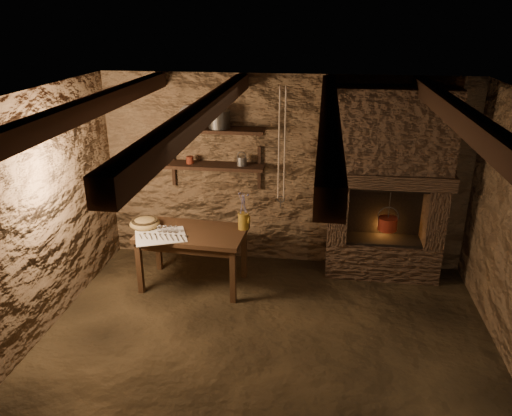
# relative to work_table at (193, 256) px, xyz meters

# --- Properties ---
(floor) EXTENTS (4.50, 4.50, 0.00)m
(floor) POSITION_rel_work_table_xyz_m (0.98, -1.19, -0.38)
(floor) COLOR black
(floor) RESTS_ON ground
(back_wall) EXTENTS (4.50, 0.04, 2.40)m
(back_wall) POSITION_rel_work_table_xyz_m (0.98, 0.81, 0.82)
(back_wall) COLOR #503925
(back_wall) RESTS_ON floor
(front_wall) EXTENTS (4.50, 0.04, 2.40)m
(front_wall) POSITION_rel_work_table_xyz_m (0.98, -3.19, 0.82)
(front_wall) COLOR #503925
(front_wall) RESTS_ON floor
(left_wall) EXTENTS (0.04, 4.00, 2.40)m
(left_wall) POSITION_rel_work_table_xyz_m (-1.27, -1.19, 0.82)
(left_wall) COLOR #503925
(left_wall) RESTS_ON floor
(ceiling) EXTENTS (4.50, 4.00, 0.04)m
(ceiling) POSITION_rel_work_table_xyz_m (0.98, -1.19, 2.02)
(ceiling) COLOR black
(ceiling) RESTS_ON back_wall
(beam_far_left) EXTENTS (0.14, 3.95, 0.16)m
(beam_far_left) POSITION_rel_work_table_xyz_m (-0.52, -1.19, 1.93)
(beam_far_left) COLOR black
(beam_far_left) RESTS_ON ceiling
(beam_mid_left) EXTENTS (0.14, 3.95, 0.16)m
(beam_mid_left) POSITION_rel_work_table_xyz_m (0.48, -1.19, 1.93)
(beam_mid_left) COLOR black
(beam_mid_left) RESTS_ON ceiling
(beam_mid_right) EXTENTS (0.14, 3.95, 0.16)m
(beam_mid_right) POSITION_rel_work_table_xyz_m (1.48, -1.19, 1.93)
(beam_mid_right) COLOR black
(beam_mid_right) RESTS_ON ceiling
(beam_far_right) EXTENTS (0.14, 3.95, 0.16)m
(beam_far_right) POSITION_rel_work_table_xyz_m (2.48, -1.19, 1.93)
(beam_far_right) COLOR black
(beam_far_right) RESTS_ON ceiling
(shelf_lower) EXTENTS (1.25, 0.30, 0.04)m
(shelf_lower) POSITION_rel_work_table_xyz_m (0.13, 0.65, 0.92)
(shelf_lower) COLOR black
(shelf_lower) RESTS_ON back_wall
(shelf_upper) EXTENTS (1.25, 0.30, 0.04)m
(shelf_upper) POSITION_rel_work_table_xyz_m (0.13, 0.65, 1.37)
(shelf_upper) COLOR black
(shelf_upper) RESTS_ON back_wall
(hearth) EXTENTS (1.43, 0.51, 2.30)m
(hearth) POSITION_rel_work_table_xyz_m (2.23, 0.58, 0.85)
(hearth) COLOR #3B291D
(hearth) RESTS_ON floor
(work_table) EXTENTS (1.26, 0.77, 0.70)m
(work_table) POSITION_rel_work_table_xyz_m (0.00, 0.00, 0.00)
(work_table) COLOR #321F11
(work_table) RESTS_ON floor
(linen_cloth) EXTENTS (0.68, 0.62, 0.01)m
(linen_cloth) POSITION_rel_work_table_xyz_m (-0.31, -0.19, 0.33)
(linen_cloth) COLOR silver
(linen_cloth) RESTS_ON work_table
(pewter_cutlery_row) EXTENTS (0.50, 0.34, 0.01)m
(pewter_cutlery_row) POSITION_rel_work_table_xyz_m (-0.31, -0.21, 0.34)
(pewter_cutlery_row) COLOR #9A998C
(pewter_cutlery_row) RESTS_ON linen_cloth
(drinking_glasses) EXTENTS (0.18, 0.05, 0.07)m
(drinking_glasses) POSITION_rel_work_table_xyz_m (-0.30, -0.08, 0.37)
(drinking_glasses) COLOR white
(drinking_glasses) RESTS_ON linen_cloth
(stoneware_jug) EXTENTS (0.16, 0.16, 0.44)m
(stoneware_jug) POSITION_rel_work_table_xyz_m (0.58, 0.15, 0.51)
(stoneware_jug) COLOR olive
(stoneware_jug) RESTS_ON work_table
(wooden_bowl) EXTENTS (0.45, 0.45, 0.13)m
(wooden_bowl) POSITION_rel_work_table_xyz_m (-0.58, 0.06, 0.37)
(wooden_bowl) COLOR olive
(wooden_bowl) RESTS_ON work_table
(iron_stockpot) EXTENTS (0.31, 0.31, 0.19)m
(iron_stockpot) POSITION_rel_work_table_xyz_m (0.22, 0.65, 1.49)
(iron_stockpot) COLOR #2B2926
(iron_stockpot) RESTS_ON shelf_upper
(tin_pan) EXTENTS (0.27, 0.17, 0.24)m
(tin_pan) POSITION_rel_work_table_xyz_m (-0.19, 0.75, 1.52)
(tin_pan) COLOR gray
(tin_pan) RESTS_ON shelf_upper
(small_kettle) EXTENTS (0.17, 0.14, 0.17)m
(small_kettle) POSITION_rel_work_table_xyz_m (0.49, 0.65, 1.00)
(small_kettle) COLOR gray
(small_kettle) RESTS_ON shelf_lower
(rusty_tin) EXTENTS (0.09, 0.09, 0.09)m
(rusty_tin) POSITION_rel_work_table_xyz_m (-0.16, 0.65, 0.99)
(rusty_tin) COLOR #541B10
(rusty_tin) RESTS_ON shelf_lower
(red_pot) EXTENTS (0.29, 0.29, 0.54)m
(red_pot) POSITION_rel_work_table_xyz_m (2.27, 0.53, 0.33)
(red_pot) COLOR maroon
(red_pot) RESTS_ON hearth
(hanging_ropes) EXTENTS (0.08, 0.08, 1.20)m
(hanging_ropes) POSITION_rel_work_table_xyz_m (1.03, -0.14, 1.42)
(hanging_ropes) COLOR #D0B493
(hanging_ropes) RESTS_ON ceiling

